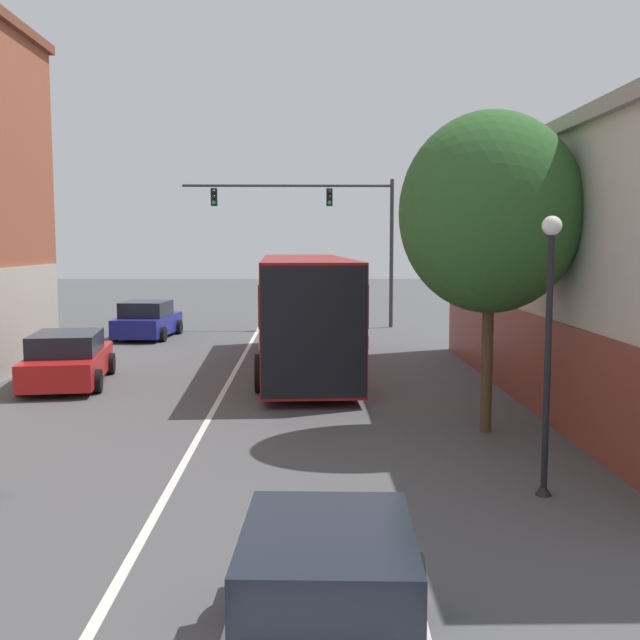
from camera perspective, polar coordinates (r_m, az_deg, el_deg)
name	(u,v)px	position (r m, az deg, el deg)	size (l,w,h in m)	color
lane_center_line	(227,386)	(20.69, -7.13, -5.04)	(0.14, 48.76, 0.01)	silver
bus	(304,306)	(23.32, -1.20, 1.05)	(3.23, 12.22, 3.46)	maroon
hatchback_foreground	(327,611)	(7.19, 0.56, -21.27)	(2.12, 4.06, 1.32)	silver
parked_car_left_mid	(68,359)	(21.89, -18.65, -2.87)	(2.61, 4.87, 1.46)	red
parked_car_left_far	(147,321)	(31.72, -13.01, -0.04)	(2.40, 4.30, 1.52)	navy
traffic_signal_gantry	(329,219)	(34.60, 0.70, 7.69)	(9.67, 0.36, 6.81)	#333338
street_lamp	(548,341)	(11.92, 17.00, -1.53)	(0.30, 0.30, 4.32)	black
street_tree_near	(490,213)	(15.69, 12.85, 7.94)	(3.72, 3.34, 6.57)	#4C3823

